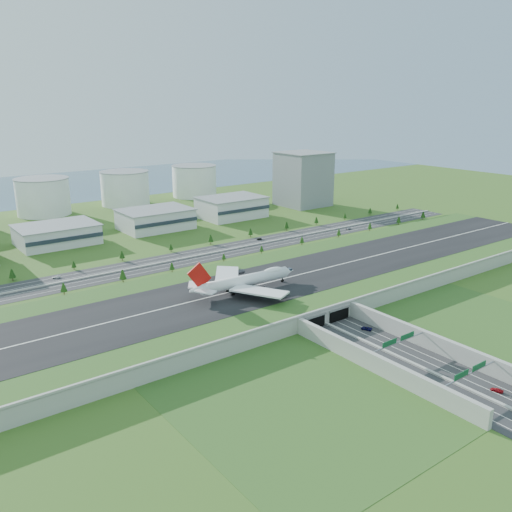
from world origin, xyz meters
TOP-DOWN VIEW (x-y plane):
  - ground at (0.00, 0.00)m, footprint 1200.00×1200.00m
  - airfield_deck at (0.00, -0.09)m, footprint 520.00×100.00m
  - underpass_road at (0.00, -99.42)m, footprint 38.80×120.40m
  - sign_gantry_near at (0.00, -95.04)m, footprint 38.70×0.70m
  - sign_gantry_far at (0.00, -130.04)m, footprint 38.70×0.70m
  - north_expressway at (0.00, 95.00)m, footprint 560.00×36.00m
  - tree_row at (-4.91, 95.44)m, footprint 507.28×48.56m
  - hangar_mid_a at (-60.00, 190.00)m, footprint 58.00×42.00m
  - hangar_mid_b at (25.00, 190.00)m, footprint 58.00×42.00m
  - hangar_mid_c at (105.00, 190.00)m, footprint 58.00×42.00m
  - office_tower at (200.00, 195.00)m, footprint 46.00×46.00m
  - fuel_tank_b at (-35.00, 310.00)m, footprint 50.00×50.00m
  - fuel_tank_c at (50.00, 310.00)m, footprint 50.00×50.00m
  - fuel_tank_d at (135.00, 310.00)m, footprint 50.00×50.00m
  - bay_water at (0.00, 480.00)m, footprint 1200.00×260.00m
  - boeing_747 at (-16.99, -2.49)m, footprint 68.58×64.70m
  - car_0 at (-7.20, -87.39)m, footprint 3.28×5.27m
  - car_1 at (-9.51, -123.72)m, footprint 1.88×4.33m
  - car_2 at (11.05, -66.96)m, footprint 4.62×6.06m
  - car_3 at (7.76, -137.57)m, footprint 2.93×5.09m
  - car_5 at (74.25, 105.24)m, footprint 4.42×2.42m
  - car_6 at (158.58, 87.63)m, footprint 5.68×3.93m
  - car_7 at (-87.29, 105.79)m, footprint 5.37×3.47m

SIDE VIEW (x-z plane):
  - ground at x=0.00m, z-range 0.00..0.00m
  - bay_water at x=0.00m, z-range 0.00..0.06m
  - north_expressway at x=0.00m, z-range 0.00..0.12m
  - car_5 at x=74.25m, z-range 0.12..1.50m
  - car_1 at x=-9.51m, z-range 0.12..1.51m
  - car_3 at x=7.76m, z-range 0.12..1.51m
  - car_6 at x=158.58m, z-range 0.12..1.56m
  - car_7 at x=-87.29m, z-range 0.12..1.57m
  - car_2 at x=11.05m, z-range 0.12..1.65m
  - car_0 at x=-7.20m, z-range 0.12..1.79m
  - underpass_road at x=0.00m, z-range -0.57..7.43m
  - airfield_deck at x=0.00m, z-range -0.48..8.72m
  - tree_row at x=-4.91m, z-range 0.58..8.77m
  - sign_gantry_near at x=0.00m, z-range 2.05..11.85m
  - sign_gantry_far at x=0.00m, z-range 2.05..11.85m
  - hangar_mid_a at x=-60.00m, z-range 0.00..15.00m
  - hangar_mid_b at x=25.00m, z-range 0.00..17.00m
  - hangar_mid_c at x=105.00m, z-range 0.00..19.00m
  - boeing_747 at x=-16.99m, z-range 3.41..24.60m
  - fuel_tank_b at x=-35.00m, z-range 0.00..35.00m
  - fuel_tank_c at x=50.00m, z-range 0.00..35.00m
  - fuel_tank_d at x=135.00m, z-range 0.00..35.00m
  - office_tower at x=200.00m, z-range 0.00..55.00m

